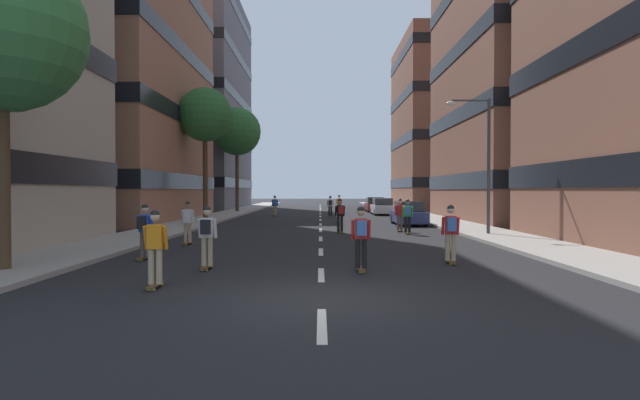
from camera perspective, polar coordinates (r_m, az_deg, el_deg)
name	(u,v)px	position (r m, az deg, el deg)	size (l,w,h in m)	color
ground_plane	(320,217)	(42.22, -0.02, -1.94)	(190.62, 190.62, 0.00)	black
sidewalk_left	(227,214)	(46.93, -10.35, -1.57)	(3.11, 87.37, 0.14)	#9E9991
sidewalk_right	(413,214)	(46.94, 10.30, -1.57)	(3.11, 87.37, 0.14)	#9E9991
lane_markings	(320,216)	(43.44, -0.02, -1.85)	(0.16, 72.20, 0.01)	silver
building_left_far	(168,104)	(67.20, -16.56, 10.22)	(17.83, 21.16, 25.73)	slate
building_right_far	(471,124)	(66.87, 16.48, 8.09)	(17.83, 16.95, 20.69)	brown
parked_car_near	(374,205)	(53.38, 6.05, -0.56)	(1.82, 4.40, 1.52)	maroon
parked_car_mid	(382,207)	(46.91, 6.89, -0.79)	(1.82, 4.40, 1.52)	silver
parked_car_far	(408,214)	(33.32, 9.76, -1.55)	(1.82, 4.40, 1.52)	navy
street_tree_near	(204,115)	(38.68, -12.73, 9.17)	(3.92, 3.92, 9.56)	#4C3823
street_tree_mid	(236,132)	(52.69, -9.29, 7.50)	(4.82, 4.82, 10.43)	#4C3823
street_tree_far	(0,30)	(16.45, -32.00, 15.73)	(4.33, 4.33, 8.47)	#4C3823
streetlamp_right	(480,150)	(25.94, 17.41, 5.27)	(2.13, 0.30, 6.50)	#3F3F44
skater_0	(144,228)	(17.26, -19.00, -2.97)	(0.56, 0.92, 1.78)	brown
skater_1	(187,221)	(21.49, -14.56, -2.24)	(0.55, 0.92, 1.78)	brown
skater_2	(361,234)	(14.01, 4.53, -3.83)	(0.53, 0.90, 1.78)	brown
skater_3	(274,204)	(44.40, -5.11, -0.48)	(0.54, 0.91, 1.78)	brown
skater_4	(206,233)	(14.72, -12.54, -3.62)	(0.53, 0.90, 1.78)	brown
skater_5	(450,230)	(15.94, 14.28, -3.27)	(0.55, 0.91, 1.78)	brown
skater_6	(154,245)	(12.19, -17.93, -4.76)	(0.54, 0.91, 1.78)	brown
skater_7	(330,205)	(42.80, 1.09, -0.54)	(0.53, 0.90, 1.78)	brown
skater_8	(339,203)	(49.78, 2.08, -0.35)	(0.54, 0.91, 1.78)	brown
skater_9	(340,214)	(26.59, 2.19, -1.51)	(0.56, 0.92, 1.78)	brown
skater_10	(399,213)	(27.81, 8.81, -1.41)	(0.57, 0.92, 1.78)	brown
skater_11	(407,214)	(26.18, 9.65, -1.57)	(0.55, 0.91, 1.78)	brown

